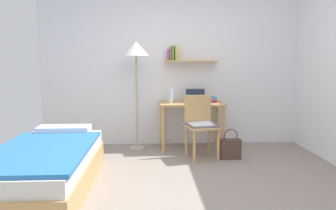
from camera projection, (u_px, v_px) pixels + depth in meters
ground_plane at (191, 190)px, 3.46m from camera, size 5.28×5.28×0.00m
wall_back at (177, 66)px, 5.29m from camera, size 4.40×0.27×2.60m
bed at (47, 167)px, 3.45m from camera, size 0.95×1.95×0.54m
desk at (192, 111)px, 5.08m from camera, size 1.01×0.55×0.73m
desk_chair at (201, 123)px, 4.60m from camera, size 0.49×0.49×0.88m
standing_lamp at (136, 55)px, 4.92m from camera, size 0.39×0.39×1.67m
laptop at (196, 99)px, 5.12m from camera, size 0.31×0.22×0.20m
water_bottle at (171, 96)px, 4.95m from camera, size 0.07×0.07×0.23m
book_stack at (211, 99)px, 5.10m from camera, size 0.18×0.24×0.08m
handbag at (230, 148)px, 4.56m from camera, size 0.29×0.12×0.43m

